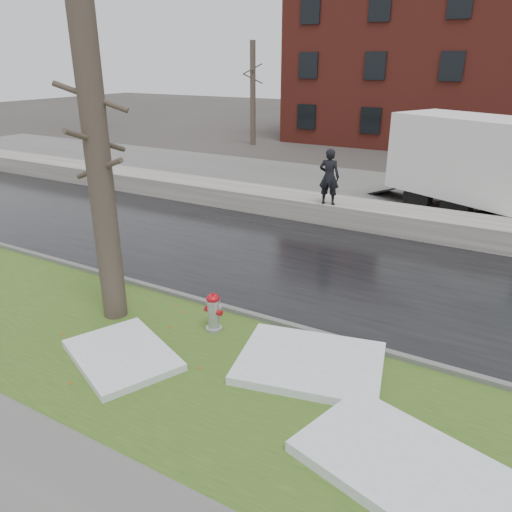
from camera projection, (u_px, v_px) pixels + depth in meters
The scene contains 16 objects.
ground at pixel (214, 335), 10.39m from camera, with size 120.00×120.00×0.00m, color #47423D.
verge at pixel (177, 363), 9.38m from camera, with size 60.00×4.50×0.04m, color #2F531B.
road at pixel (305, 263), 14.01m from camera, with size 60.00×7.00×0.03m, color black.
parking_lot at pixel (391, 196), 20.85m from camera, with size 60.00×9.00×0.03m, color slate.
curb at pixel (240, 312), 11.17m from camera, with size 60.00×0.15×0.14m, color slate.
snowbank at pixel (357, 214), 17.26m from camera, with size 60.00×1.60×0.75m, color beige.
brick_building at pixel (505, 65), 31.76m from camera, with size 26.00×12.00×10.00m, color maroon.
bg_tree_left at pixel (253, 93), 32.47m from camera, with size 1.40×1.62×6.50m.
bg_tree_center at pixel (362, 92), 32.89m from camera, with size 1.40×1.62×6.50m.
fire_hydrant at pixel (214, 310), 10.35m from camera, with size 0.42×0.36×0.86m.
tree at pixel (100, 172), 9.98m from camera, with size 1.32×1.58×6.38m.
box_truck at pixel (503, 171), 16.75m from camera, with size 10.35×6.05×3.54m.
worker at pixel (329, 177), 16.69m from camera, with size 0.69×0.45×1.89m, color black.
snow_patch_near at pixel (310, 363), 9.23m from camera, with size 2.60×2.00×0.16m, color white.
snow_patch_far at pixel (122, 355), 9.49m from camera, with size 2.20×1.60×0.14m, color white.
snow_patch_side at pixel (404, 466), 6.87m from camera, with size 2.80×1.80×0.18m, color white.
Camera 1 is at (5.30, -7.40, 5.35)m, focal length 35.00 mm.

